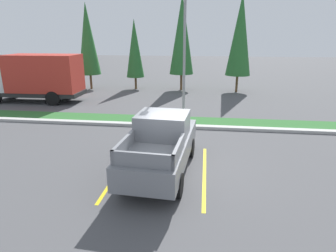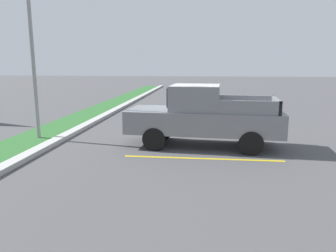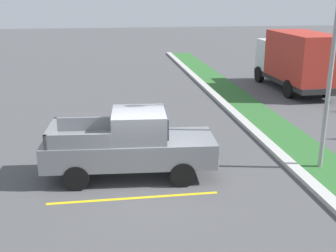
{
  "view_description": "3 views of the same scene",
  "coord_description": "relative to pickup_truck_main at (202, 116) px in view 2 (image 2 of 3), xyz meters",
  "views": [
    {
      "loc": [
        0.79,
        -9.67,
        4.72
      ],
      "look_at": [
        -0.62,
        1.25,
        1.25
      ],
      "focal_mm": 30.93,
      "sensor_mm": 36.0,
      "label": 1
    },
    {
      "loc": [
        -11.53,
        -0.29,
        2.82
      ],
      "look_at": [
        -1.45,
        0.85,
        0.83
      ],
      "focal_mm": 34.19,
      "sensor_mm": 36.0,
      "label": 2
    },
    {
      "loc": [
        11.55,
        -0.9,
        5.5
      ],
      "look_at": [
        -1.0,
        0.96,
        1.48
      ],
      "focal_mm": 45.01,
      "sensor_mm": 36.0,
      "label": 3
    }
  ],
  "objects": [
    {
      "name": "pickup_truck_main",
      "position": [
        0.0,
        0.0,
        0.0
      ],
      "size": [
        2.25,
        5.34,
        2.1
      ],
      "color": "black",
      "rests_on": "ground"
    },
    {
      "name": "ground_plane",
      "position": [
        0.66,
        0.24,
        -1.04
      ],
      "size": [
        120.0,
        120.0,
        0.0
      ],
      "primitive_type": "plane",
      "color": "#4C4C4F"
    },
    {
      "name": "parking_line_near",
      "position": [
        -1.55,
        -0.05,
        -1.04
      ],
      "size": [
        0.12,
        4.8,
        0.01
      ],
      "primitive_type": "cube",
      "color": "yellow",
      "rests_on": "ground"
    },
    {
      "name": "street_light",
      "position": [
        0.31,
        5.98,
        2.84
      ],
      "size": [
        0.24,
        1.49,
        6.66
      ],
      "color": "gray",
      "rests_on": "ground"
    },
    {
      "name": "parking_line_far",
      "position": [
        1.55,
        -0.05,
        -1.04
      ],
      "size": [
        0.12,
        4.8,
        0.01
      ],
      "primitive_type": "cube",
      "color": "yellow",
      "rests_on": "ground"
    },
    {
      "name": "curb_strip",
      "position": [
        0.66,
        5.24,
        -0.97
      ],
      "size": [
        56.0,
        0.4,
        0.15
      ],
      "primitive_type": "cube",
      "color": "#B2B2AD",
      "rests_on": "ground"
    },
    {
      "name": "grass_median",
      "position": [
        0.66,
        6.34,
        -1.01
      ],
      "size": [
        56.0,
        1.8,
        0.06
      ],
      "primitive_type": "cube",
      "color": "#2D662D",
      "rests_on": "ground"
    }
  ]
}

